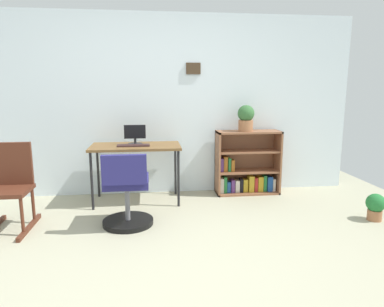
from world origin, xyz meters
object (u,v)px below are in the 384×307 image
potted_plant_floor (375,206)px  office_chair (127,194)px  rocking_chair (9,186)px  desk (136,150)px  potted_plant_on_shelf (246,118)px  monitor (135,135)px  keyboard (133,145)px  bookshelf_low (246,166)px

potted_plant_floor → office_chair: bearing=176.8°
office_chair → rocking_chair: size_ratio=0.91×
desk → office_chair: (-0.07, -0.80, -0.31)m
rocking_chair → potted_plant_on_shelf: (2.63, 0.83, 0.58)m
monitor → rocking_chair: monitor is taller
potted_plant_on_shelf → potted_plant_floor: potted_plant_on_shelf is taller
desk → office_chair: bearing=-94.9°
keyboard → rocking_chair: bearing=-153.1°
rocking_chair → potted_plant_on_shelf: potted_plant_on_shelf is taller
desk → monitor: 0.18m
potted_plant_on_shelf → potted_plant_floor: size_ratio=1.16×
desk → monitor: bearing=95.7°
office_chair → potted_plant_floor: (2.61, -0.15, -0.18)m
office_chair → bookshelf_low: bearing=33.6°
desk → potted_plant_floor: desk is taller
desk → potted_plant_floor: 2.76m
monitor → potted_plant_floor: monitor is taller
keyboard → potted_plant_on_shelf: (1.43, 0.22, 0.30)m
office_chair → potted_plant_on_shelf: bearing=32.8°
desk → keyboard: 0.10m
monitor → keyboard: size_ratio=0.68×
keyboard → desk: bearing=71.8°
desk → keyboard: keyboard is taller
office_chair → potted_plant_on_shelf: size_ratio=2.32×
monitor → keyboard: monitor is taller
office_chair → rocking_chair: 1.17m
keyboard → office_chair: 0.82m
potted_plant_floor → rocking_chair: bearing=176.0°
monitor → potted_plant_on_shelf: bearing=3.6°
monitor → keyboard: 0.17m
monitor → rocking_chair: 1.48m
rocking_chair → bookshelf_low: bearing=18.4°
rocking_chair → monitor: bearing=31.5°
office_chair → keyboard: bearing=86.4°
monitor → potted_plant_on_shelf: size_ratio=0.77×
potted_plant_on_shelf → potted_plant_floor: 1.80m
office_chair → bookshelf_low: 1.81m
monitor → potted_plant_floor: (2.55, -1.01, -0.66)m
keyboard → rocking_chair: rocking_chair is taller
monitor → keyboard: bearing=-96.5°
monitor → potted_plant_floor: bearing=-21.6°
bookshelf_low → potted_plant_on_shelf: 0.66m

